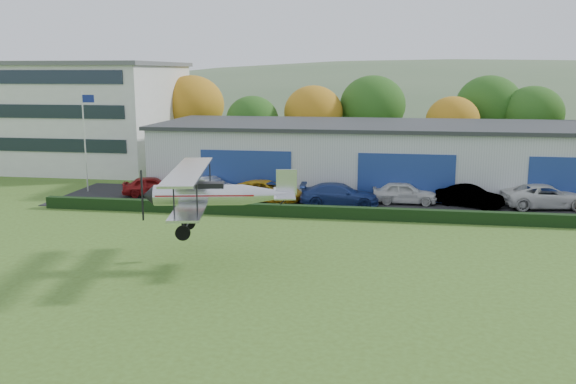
# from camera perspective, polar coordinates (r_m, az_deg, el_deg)

# --- Properties ---
(ground) EXTENTS (300.00, 300.00, 0.00)m
(ground) POSITION_cam_1_polar(r_m,az_deg,el_deg) (24.63, 0.43, -11.33)
(ground) COLOR #425F1E
(ground) RESTS_ON ground
(apron) EXTENTS (48.00, 9.00, 0.05)m
(apron) POSITION_cam_1_polar(r_m,az_deg,el_deg) (44.49, 8.39, -1.11)
(apron) COLOR black
(apron) RESTS_ON ground
(hedge) EXTENTS (46.00, 0.60, 0.80)m
(hedge) POSITION_cam_1_polar(r_m,az_deg,el_deg) (39.72, 8.29, -2.05)
(hedge) COLOR black
(hedge) RESTS_ON ground
(hangar) EXTENTS (40.60, 12.60, 5.30)m
(hangar) POSITION_cam_1_polar(r_m,az_deg,el_deg) (50.93, 10.86, 3.37)
(hangar) COLOR #B2B7BC
(hangar) RESTS_ON ground
(office_block) EXTENTS (20.60, 15.60, 10.40)m
(office_block) POSITION_cam_1_polar(r_m,az_deg,el_deg) (65.65, -19.61, 6.90)
(office_block) COLOR silver
(office_block) RESTS_ON ground
(flagpole) EXTENTS (1.05, 0.10, 8.00)m
(flagpole) POSITION_cam_1_polar(r_m,az_deg,el_deg) (50.44, -18.51, 5.36)
(flagpole) COLOR silver
(flagpole) RESTS_ON ground
(tree_belt) EXTENTS (75.70, 13.22, 10.12)m
(tree_belt) POSITION_cam_1_polar(r_m,az_deg,el_deg) (63.27, 6.87, 7.68)
(tree_belt) COLOR #3D2614
(tree_belt) RESTS_ON ground
(distant_hills) EXTENTS (430.00, 196.00, 56.00)m
(distant_hills) POSITION_cam_1_polar(r_m,az_deg,el_deg) (164.21, 6.37, 3.30)
(distant_hills) COLOR #4C6642
(distant_hills) RESTS_ON ground
(car_0) EXTENTS (4.75, 2.94, 1.51)m
(car_0) POSITION_cam_1_polar(r_m,az_deg,el_deg) (47.83, -12.67, 0.55)
(car_0) COLOR maroon
(car_0) RESTS_ON apron
(car_1) EXTENTS (5.11, 3.24, 1.59)m
(car_1) POSITION_cam_1_polar(r_m,az_deg,el_deg) (46.36, -7.41, 0.45)
(car_1) COLOR silver
(car_1) RESTS_ON apron
(car_2) EXTENTS (5.83, 3.51, 1.51)m
(car_2) POSITION_cam_1_polar(r_m,az_deg,el_deg) (44.77, -2.05, 0.10)
(car_2) COLOR gold
(car_2) RESTS_ON apron
(car_3) EXTENTS (5.67, 2.51, 1.62)m
(car_3) POSITION_cam_1_polar(r_m,az_deg,el_deg) (43.25, 4.86, -0.26)
(car_3) COLOR navy
(car_3) RESTS_ON apron
(car_4) EXTENTS (4.63, 1.88, 1.58)m
(car_4) POSITION_cam_1_polar(r_m,az_deg,el_deg) (44.74, 10.89, -0.06)
(car_4) COLOR silver
(car_4) RESTS_ON apron
(car_5) EXTENTS (4.81, 3.36, 1.50)m
(car_5) POSITION_cam_1_polar(r_m,az_deg,el_deg) (44.79, 16.71, -0.37)
(car_5) COLOR gray
(car_5) RESTS_ON apron
(car_6) EXTENTS (6.33, 3.66, 1.66)m
(car_6) POSITION_cam_1_polar(r_m,az_deg,el_deg) (46.19, 23.11, -0.37)
(car_6) COLOR silver
(car_6) RESTS_ON apron
(biplane) EXTENTS (7.66, 8.75, 3.25)m
(biplane) POSITION_cam_1_polar(r_m,az_deg,el_deg) (29.84, -7.15, -0.08)
(biplane) COLOR silver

